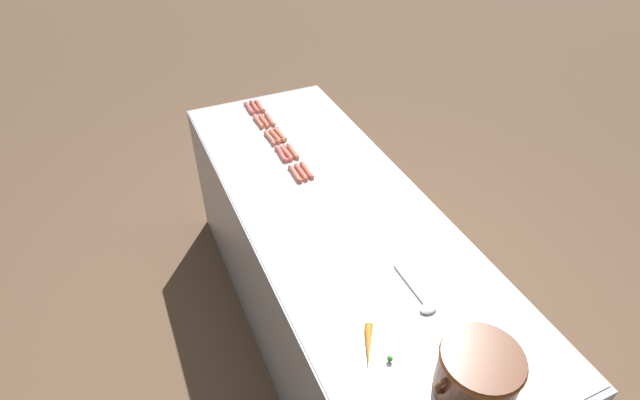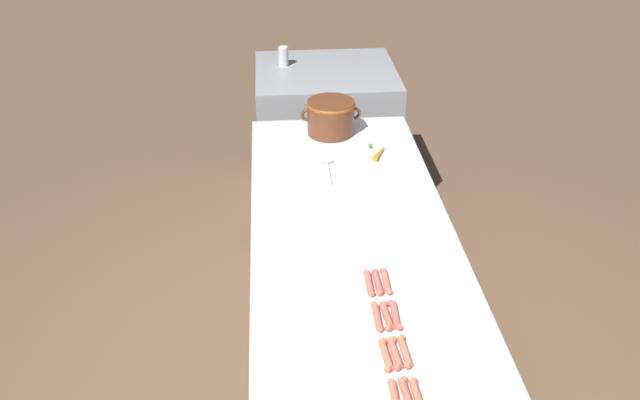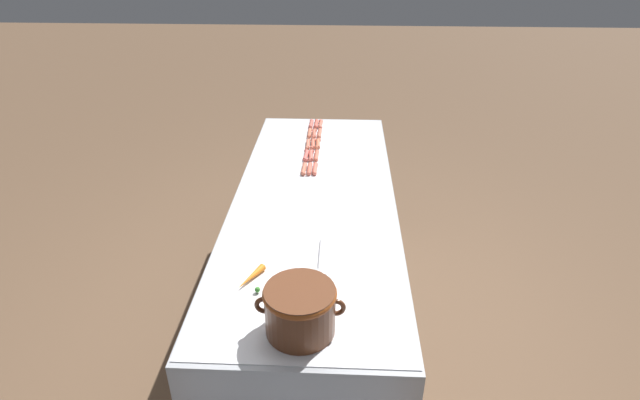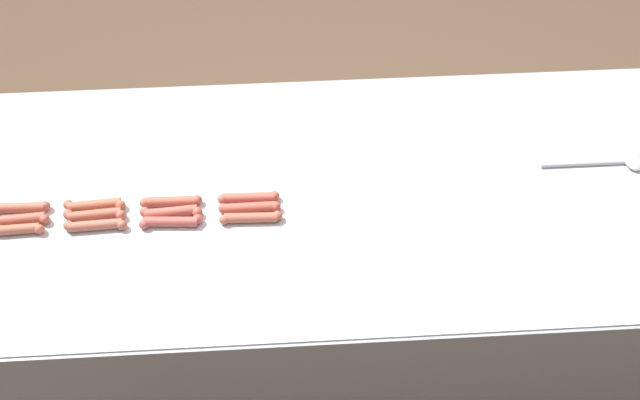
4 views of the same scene
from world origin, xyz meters
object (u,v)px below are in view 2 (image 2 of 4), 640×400
object	(u,v)px
back_cabinet	(326,137)
hot_dog_1	(395,398)
hot_dog_9	(377,282)
hot_dog_13	(395,315)
hot_dog_3	(377,317)
carrot	(380,151)
hot_dog_2	(386,355)
hot_dog_4	(369,283)
hot_dog_6	(407,396)
hot_dog_11	(417,397)
soda_can	(283,56)
hot_dog_8	(387,316)
bean_pot	(331,115)
hot_dog_12	(405,351)
hot_dog_7	(395,353)
serving_spoon	(328,165)
hot_dog_14	(386,281)

from	to	relation	value
back_cabinet	hot_dog_1	world-z (taller)	back_cabinet
hot_dog_9	hot_dog_13	distance (m)	0.19
hot_dog_3	hot_dog_9	bearing A→B (deg)	80.78
back_cabinet	carrot	distance (m)	1.16
back_cabinet	hot_dog_3	bearing A→B (deg)	-90.57
hot_dog_3	hot_dog_2	bearing A→B (deg)	-89.99
back_cabinet	hot_dog_2	bearing A→B (deg)	-90.53
hot_dog_9	hot_dog_4	bearing A→B (deg)	-175.85
hot_dog_1	hot_dog_6	bearing A→B (deg)	8.55
hot_dog_3	hot_dog_4	size ratio (longest dim) A/B	1.00
hot_dog_11	back_cabinet	bearing A→B (deg)	90.95
carrot	soda_can	size ratio (longest dim) A/B	1.35
hot_dog_2	hot_dog_8	bearing A→B (deg)	79.70
hot_dog_8	carrot	distance (m)	1.25
bean_pot	hot_dog_2	bearing A→B (deg)	-89.28
back_cabinet	hot_dog_8	bearing A→B (deg)	-89.72
hot_dog_3	hot_dog_11	distance (m)	0.38
hot_dog_11	hot_dog_12	xyz separation A→B (m)	(-0.00, 0.20, 0.00)
hot_dog_3	hot_dog_12	xyz separation A→B (m)	(0.07, -0.18, 0.00)
hot_dog_1	soda_can	xyz separation A→B (m)	(-0.24, 2.78, 0.11)
hot_dog_9	soda_can	bearing A→B (deg)	97.11
bean_pot	carrot	size ratio (longest dim) A/B	1.94
hot_dog_12	bean_pot	bearing A→B (deg)	92.94
hot_dog_4	hot_dog_12	distance (m)	0.37
hot_dog_8	bean_pot	size ratio (longest dim) A/B	0.47
hot_dog_7	hot_dog_1	bearing A→B (deg)	-100.16
hot_dog_2	bean_pot	bearing A→B (deg)	90.72
hot_dog_7	hot_dog_9	world-z (taller)	same
hot_dog_12	hot_dog_7	bearing A→B (deg)	-170.49
soda_can	hot_dog_13	bearing A→B (deg)	-82.65
hot_dog_12	back_cabinet	bearing A→B (deg)	90.98
hot_dog_8	carrot	world-z (taller)	carrot
hot_dog_4	serving_spoon	world-z (taller)	hot_dog_4
back_cabinet	soda_can	xyz separation A→B (m)	(-0.27, 0.10, 0.54)
bean_pot	hot_dog_3	bearing A→B (deg)	-89.20
hot_dog_7	bean_pot	size ratio (longest dim) A/B	0.47
back_cabinet	hot_dog_13	world-z (taller)	back_cabinet
hot_dog_11	bean_pot	distance (m)	1.89
hot_dog_1	hot_dog_9	distance (m)	0.56
bean_pot	soda_can	size ratio (longest dim) A/B	2.60
hot_dog_11	hot_dog_9	bearing A→B (deg)	93.66
hot_dog_8	serving_spoon	bearing A→B (deg)	95.31
back_cabinet	hot_dog_13	xyz separation A→B (m)	(0.04, -2.30, 0.43)
hot_dog_14	hot_dog_4	bearing A→B (deg)	-175.17
soda_can	hot_dog_12	bearing A→B (deg)	-83.15
hot_dog_2	bean_pot	distance (m)	1.70
hot_dog_2	hot_dog_14	world-z (taller)	same
hot_dog_7	serving_spoon	distance (m)	1.32
bean_pot	serving_spoon	world-z (taller)	bean_pot
hot_dog_7	hot_dog_9	xyz separation A→B (m)	(-0.00, 0.38, 0.00)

